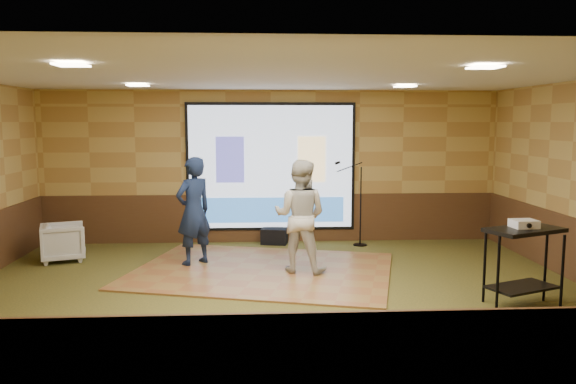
{
  "coord_description": "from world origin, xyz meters",
  "views": [
    {
      "loc": [
        -0.28,
        -7.56,
        2.38
      ],
      "look_at": [
        0.2,
        1.06,
        1.3
      ],
      "focal_mm": 35.0,
      "sensor_mm": 36.0,
      "label": 1
    }
  ],
  "objects": [
    {
      "name": "duffel_bag",
      "position": [
        0.06,
        3.25,
        0.15
      ],
      "size": [
        0.55,
        0.43,
        0.31
      ],
      "primitive_type": "cube",
      "rotation": [
        0.0,
        0.0,
        -0.21
      ],
      "color": "black",
      "rests_on": "ground"
    },
    {
      "name": "room_shell",
      "position": [
        0.0,
        0.0,
        2.09
      ],
      "size": [
        9.04,
        7.04,
        3.02
      ],
      "color": "tan",
      "rests_on": "ground"
    },
    {
      "name": "projector_screen",
      "position": [
        0.0,
        3.44,
        1.47
      ],
      "size": [
        3.32,
        0.06,
        2.52
      ],
      "color": "black",
      "rests_on": "room_shell"
    },
    {
      "name": "ground",
      "position": [
        0.0,
        0.0,
        0.0
      ],
      "size": [
        9.0,
        9.0,
        0.0
      ],
      "primitive_type": "plane",
      "color": "#363D1B",
      "rests_on": "ground"
    },
    {
      "name": "banquet_chair",
      "position": [
        -3.62,
        2.11,
        0.32
      ],
      "size": [
        0.9,
        0.89,
        0.65
      ],
      "primitive_type": "imported",
      "rotation": [
        0.0,
        0.0,
        1.91
      ],
      "color": "gray",
      "rests_on": "ground"
    },
    {
      "name": "av_table",
      "position": [
        3.14,
        -0.7,
        0.74
      ],
      "size": [
        0.98,
        0.52,
        1.03
      ],
      "rotation": [
        0.0,
        0.0,
        0.39
      ],
      "color": "black",
      "rests_on": "ground"
    },
    {
      "name": "dance_floor",
      "position": [
        -0.2,
        1.23,
        0.01
      ],
      "size": [
        4.67,
        3.99,
        0.03
      ],
      "primitive_type": "cube",
      "rotation": [
        0.0,
        0.0,
        -0.26
      ],
      "color": "olive",
      "rests_on": "ground"
    },
    {
      "name": "downlight_sw",
      "position": [
        -2.2,
        -1.5,
        2.97
      ],
      "size": [
        0.32,
        0.32,
        0.02
      ],
      "primitive_type": "cube",
      "color": "beige",
      "rests_on": "room_shell"
    },
    {
      "name": "wainscot_front",
      "position": [
        0.0,
        -3.48,
        0.47
      ],
      "size": [
        9.0,
        0.04,
        0.95
      ],
      "primitive_type": "cube",
      "color": "#4C2E19",
      "rests_on": "ground"
    },
    {
      "name": "downlight_se",
      "position": [
        2.2,
        -1.5,
        2.97
      ],
      "size": [
        0.32,
        0.32,
        0.02
      ],
      "primitive_type": "cube",
      "color": "beige",
      "rests_on": "room_shell"
    },
    {
      "name": "downlight_ne",
      "position": [
        2.2,
        1.8,
        2.97
      ],
      "size": [
        0.32,
        0.32,
        0.02
      ],
      "primitive_type": "cube",
      "color": "beige",
      "rests_on": "room_shell"
    },
    {
      "name": "mic_stand",
      "position": [
        1.66,
        3.03,
        0.49
      ],
      "size": [
        0.65,
        0.26,
        1.65
      ],
      "rotation": [
        0.0,
        0.0,
        -0.08
      ],
      "color": "black",
      "rests_on": "ground"
    },
    {
      "name": "downlight_nw",
      "position": [
        -2.2,
        1.8,
        2.97
      ],
      "size": [
        0.32,
        0.32,
        0.02
      ],
      "primitive_type": "cube",
      "color": "beige",
      "rests_on": "room_shell"
    },
    {
      "name": "wainscot_back",
      "position": [
        0.0,
        3.48,
        0.47
      ],
      "size": [
        9.0,
        0.04,
        0.95
      ],
      "primitive_type": "cube",
      "color": "#4C2E19",
      "rests_on": "ground"
    },
    {
      "name": "projector",
      "position": [
        3.14,
        -0.67,
        1.09
      ],
      "size": [
        0.33,
        0.28,
        0.1
      ],
      "primitive_type": "cube",
      "rotation": [
        0.0,
        0.0,
        0.09
      ],
      "color": "silver",
      "rests_on": "av_table"
    },
    {
      "name": "player_right",
      "position": [
        0.39,
        1.1,
        0.91
      ],
      "size": [
        1.04,
        0.92,
        1.77
      ],
      "primitive_type": "imported",
      "rotation": [
        0.0,
        0.0,
        2.8
      ],
      "color": "beige",
      "rests_on": "dance_floor"
    },
    {
      "name": "player_left",
      "position": [
        -1.33,
        1.66,
        0.92
      ],
      "size": [
        0.77,
        0.75,
        1.79
      ],
      "primitive_type": "imported",
      "rotation": [
        0.0,
        0.0,
        3.84
      ],
      "color": "#152243",
      "rests_on": "dance_floor"
    }
  ]
}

